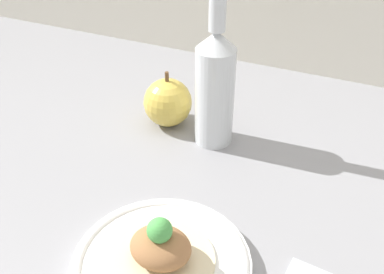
{
  "coord_description": "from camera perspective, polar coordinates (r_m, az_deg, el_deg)",
  "views": [
    {
      "loc": [
        24.51,
        -39.86,
        45.71
      ],
      "look_at": [
        4.32,
        5.9,
        10.4
      ],
      "focal_mm": 42.0,
      "sensor_mm": 36.0,
      "label": 1
    }
  ],
  "objects": [
    {
      "name": "plate",
      "position": [
        0.57,
        -3.88,
        -15.84
      ],
      "size": [
        22.11,
        22.11,
        2.26
      ],
      "color": "white",
      "rests_on": "ground_plane"
    },
    {
      "name": "plated_food",
      "position": [
        0.55,
        -4.0,
        -13.98
      ],
      "size": [
        13.21,
        13.21,
        6.86
      ],
      "color": "beige",
      "rests_on": "plate"
    },
    {
      "name": "cider_bottle",
      "position": [
        0.73,
        2.95,
        6.88
      ],
      "size": [
        6.52,
        6.52,
        29.73
      ],
      "color": "silver",
      "rests_on": "ground_plane"
    },
    {
      "name": "apple",
      "position": [
        0.81,
        -3.09,
        4.41
      ],
      "size": [
        8.73,
        8.73,
        10.4
      ],
      "color": "gold",
      "rests_on": "ground_plane"
    },
    {
      "name": "ground_plane",
      "position": [
        0.67,
        -5.53,
        -10.55
      ],
      "size": [
        180.0,
        110.0,
        4.0
      ],
      "primitive_type": "cube",
      "color": "gray"
    }
  ]
}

